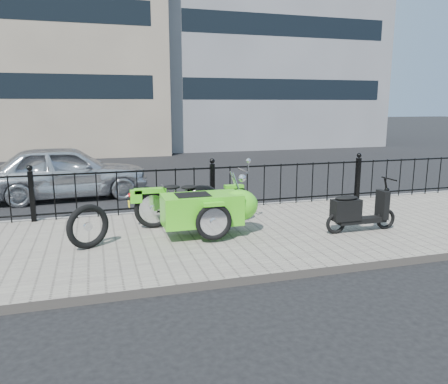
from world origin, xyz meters
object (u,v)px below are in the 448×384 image
object	(u,v)px
spare_tire	(88,227)
sedan_car	(67,172)
motorcycle_sidecar	(210,206)
scooter	(357,212)

from	to	relation	value
spare_tire	sedan_car	distance (m)	4.58
motorcycle_sidecar	scooter	world-z (taller)	motorcycle_sidecar
motorcycle_sidecar	sedan_car	bearing A→B (deg)	120.27
scooter	sedan_car	world-z (taller)	sedan_car
spare_tire	motorcycle_sidecar	bearing A→B (deg)	6.81
motorcycle_sidecar	sedan_car	xyz separation A→B (m)	(-2.51, 4.30, 0.07)
scooter	motorcycle_sidecar	bearing A→B (deg)	165.46
motorcycle_sidecar	spare_tire	distance (m)	2.01
scooter	spare_tire	xyz separation A→B (m)	(-4.44, 0.40, -0.01)
motorcycle_sidecar	sedan_car	world-z (taller)	sedan_car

